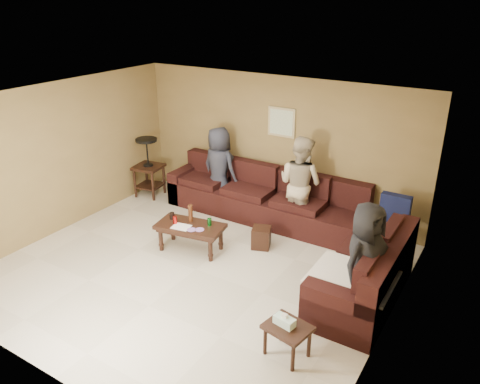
{
  "coord_description": "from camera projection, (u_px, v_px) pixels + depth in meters",
  "views": [
    {
      "loc": [
        3.67,
        -4.7,
        3.8
      ],
      "look_at": [
        0.25,
        0.85,
        1.0
      ],
      "focal_mm": 35.0,
      "sensor_mm": 36.0,
      "label": 1
    }
  ],
  "objects": [
    {
      "name": "room",
      "position": [
        191.0,
        164.0,
        6.29
      ],
      "size": [
        5.6,
        5.5,
        2.5
      ],
      "color": "beige",
      "rests_on": "ground"
    },
    {
      "name": "sectional_sofa",
      "position": [
        291.0,
        223.0,
        7.61
      ],
      "size": [
        4.65,
        2.9,
        0.97
      ],
      "color": "black",
      "rests_on": "ground"
    },
    {
      "name": "coffee_table",
      "position": [
        190.0,
        228.0,
        7.34
      ],
      "size": [
        1.13,
        0.7,
        0.72
      ],
      "rotation": [
        0.0,
        0.0,
        0.17
      ],
      "color": "black",
      "rests_on": "ground"
    },
    {
      "name": "end_table_left",
      "position": [
        148.0,
        166.0,
        9.25
      ],
      "size": [
        0.59,
        0.59,
        1.18
      ],
      "rotation": [
        0.0,
        0.0,
        0.15
      ],
      "color": "black",
      "rests_on": "ground"
    },
    {
      "name": "side_table_right",
      "position": [
        287.0,
        329.0,
        5.18
      ],
      "size": [
        0.55,
        0.48,
        0.55
      ],
      "rotation": [
        0.0,
        0.0,
        -0.19
      ],
      "color": "black",
      "rests_on": "ground"
    },
    {
      "name": "waste_bin",
      "position": [
        261.0,
        238.0,
        7.49
      ],
      "size": [
        0.37,
        0.37,
        0.34
      ],
      "primitive_type": "cube",
      "rotation": [
        0.0,
        0.0,
        0.36
      ],
      "color": "black",
      "rests_on": "ground"
    },
    {
      "name": "wall_art",
      "position": [
        282.0,
        122.0,
        8.16
      ],
      "size": [
        0.52,
        0.04,
        0.52
      ],
      "color": "tan",
      "rests_on": "ground"
    },
    {
      "name": "person_left",
      "position": [
        219.0,
        168.0,
        8.71
      ],
      "size": [
        0.82,
        0.6,
        1.55
      ],
      "primitive_type": "imported",
      "rotation": [
        0.0,
        0.0,
        2.99
      ],
      "color": "#292B39",
      "rests_on": "ground"
    },
    {
      "name": "person_middle",
      "position": [
        300.0,
        184.0,
        7.84
      ],
      "size": [
        0.91,
        0.77,
        1.66
      ],
      "primitive_type": "imported",
      "rotation": [
        0.0,
        0.0,
        2.95
      ],
      "color": "#C3B191",
      "rests_on": "ground"
    },
    {
      "name": "person_right",
      "position": [
        364.0,
        260.0,
        5.74
      ],
      "size": [
        0.66,
        0.85,
        1.53
      ],
      "primitive_type": "imported",
      "rotation": [
        0.0,
        0.0,
        1.31
      ],
      "color": "black",
      "rests_on": "ground"
    }
  ]
}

